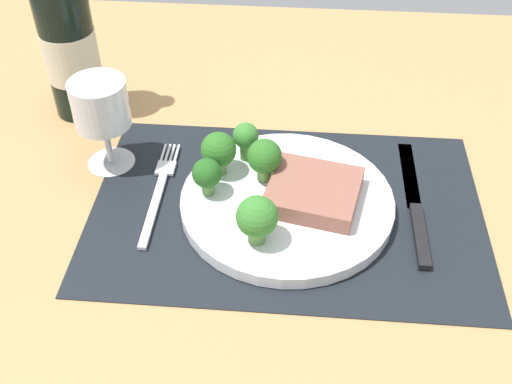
% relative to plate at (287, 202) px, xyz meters
% --- Properties ---
extents(ground_plane, '(1.40, 1.10, 0.03)m').
position_rel_plate_xyz_m(ground_plane, '(0.00, 0.00, -0.03)').
color(ground_plane, tan).
extents(placemat, '(0.47, 0.32, 0.00)m').
position_rel_plate_xyz_m(placemat, '(0.00, 0.00, -0.01)').
color(placemat, black).
rests_on(placemat, ground_plane).
extents(plate, '(0.26, 0.26, 0.02)m').
position_rel_plate_xyz_m(plate, '(0.00, 0.00, 0.00)').
color(plate, silver).
rests_on(plate, placemat).
extents(steak, '(0.12, 0.12, 0.02)m').
position_rel_plate_xyz_m(steak, '(0.03, -0.00, 0.02)').
color(steak, '#8C5647').
rests_on(steak, plate).
extents(broccoli_back_left, '(0.04, 0.04, 0.05)m').
position_rel_plate_xyz_m(broccoli_back_left, '(-0.10, -0.00, 0.04)').
color(broccoli_back_left, '#5B8942').
rests_on(broccoli_back_left, plate).
extents(broccoli_near_fork, '(0.03, 0.03, 0.05)m').
position_rel_plate_xyz_m(broccoli_near_fork, '(-0.06, 0.07, 0.04)').
color(broccoli_near_fork, '#5B8942').
rests_on(broccoli_near_fork, plate).
extents(broccoli_center, '(0.04, 0.04, 0.06)m').
position_rel_plate_xyz_m(broccoli_center, '(-0.03, 0.03, 0.04)').
color(broccoli_center, '#6B994C').
rests_on(broccoli_center, plate).
extents(broccoli_near_steak, '(0.04, 0.04, 0.06)m').
position_rel_plate_xyz_m(broccoli_near_steak, '(-0.09, 0.04, 0.04)').
color(broccoli_near_steak, '#6B994C').
rests_on(broccoli_near_steak, plate).
extents(broccoli_front_edge, '(0.05, 0.05, 0.06)m').
position_rel_plate_xyz_m(broccoli_front_edge, '(-0.03, -0.07, 0.04)').
color(broccoli_front_edge, '#5B8942').
rests_on(broccoli_front_edge, plate).
extents(fork, '(0.02, 0.19, 0.01)m').
position_rel_plate_xyz_m(fork, '(-0.16, 0.01, -0.01)').
color(fork, silver).
rests_on(fork, placemat).
extents(knife, '(0.02, 0.23, 0.01)m').
position_rel_plate_xyz_m(knife, '(0.16, 0.01, -0.00)').
color(knife, black).
rests_on(knife, placemat).
extents(wine_bottle, '(0.08, 0.08, 0.30)m').
position_rel_plate_xyz_m(wine_bottle, '(-0.31, 0.19, 0.10)').
color(wine_bottle, black).
rests_on(wine_bottle, ground_plane).
extents(wine_glass, '(0.07, 0.07, 0.12)m').
position_rel_plate_xyz_m(wine_glass, '(-0.24, 0.07, 0.07)').
color(wine_glass, silver).
rests_on(wine_glass, ground_plane).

